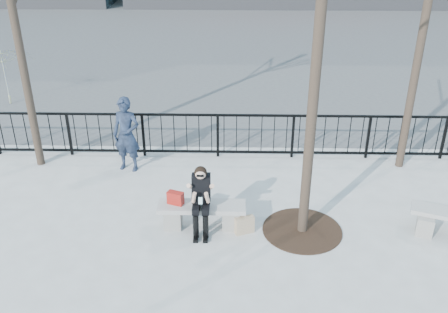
{
  "coord_description": "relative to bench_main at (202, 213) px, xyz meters",
  "views": [
    {
      "loc": [
        0.6,
        -7.92,
        5.51
      ],
      "look_at": [
        0.4,
        0.8,
        1.1
      ],
      "focal_mm": 40.0,
      "sensor_mm": 36.0,
      "label": 1
    }
  ],
  "objects": [
    {
      "name": "vendor_umbrella",
      "position": [
        -6.34,
        6.39,
        0.55
      ],
      "size": [
        1.88,
        1.91,
        1.71
      ],
      "primitive_type": "imported",
      "rotation": [
        0.0,
        0.0,
        0.01
      ],
      "color": "yellow",
      "rests_on": "ground"
    },
    {
      "name": "tree_grate",
      "position": [
        1.9,
        -0.1,
        -0.29
      ],
      "size": [
        1.5,
        1.5,
        0.02
      ],
      "primitive_type": "cylinder",
      "color": "black",
      "rests_on": "ground"
    },
    {
      "name": "shopping_bag",
      "position": [
        0.81,
        -0.19,
        -0.13
      ],
      "size": [
        0.38,
        0.25,
        0.34
      ],
      "primitive_type": "cube",
      "rotation": [
        0.0,
        0.0,
        0.38
      ],
      "color": "#CBAE8F",
      "rests_on": "ground"
    },
    {
      "name": "ground",
      "position": [
        0.0,
        0.0,
        -0.3
      ],
      "size": [
        120.0,
        120.0,
        0.0
      ],
      "primitive_type": "plane",
      "color": "#9E9D99",
      "rests_on": "ground"
    },
    {
      "name": "street_surface",
      "position": [
        0.0,
        15.0,
        -0.3
      ],
      "size": [
        60.0,
        23.0,
        0.01
      ],
      "primitive_type": "cube",
      "color": "#474747",
      "rests_on": "ground"
    },
    {
      "name": "seated_woman",
      "position": [
        0.0,
        -0.16,
        0.37
      ],
      "size": [
        0.5,
        0.64,
        1.34
      ],
      "color": "black",
      "rests_on": "ground"
    },
    {
      "name": "standing_man",
      "position": [
        -1.84,
        2.29,
        0.57
      ],
      "size": [
        0.72,
        0.55,
        1.75
      ],
      "primitive_type": "imported",
      "rotation": [
        0.0,
        0.0,
        -0.23
      ],
      "color": "black",
      "rests_on": "ground"
    },
    {
      "name": "bench_main",
      "position": [
        0.0,
        0.0,
        0.0
      ],
      "size": [
        1.65,
        0.46,
        0.49
      ],
      "color": "slate",
      "rests_on": "ground"
    },
    {
      "name": "railing",
      "position": [
        0.0,
        3.0,
        0.25
      ],
      "size": [
        14.0,
        0.06,
        1.1
      ],
      "color": "black",
      "rests_on": "ground"
    },
    {
      "name": "handbag",
      "position": [
        -0.49,
        0.02,
        0.31
      ],
      "size": [
        0.33,
        0.24,
        0.25
      ],
      "primitive_type": "cube",
      "rotation": [
        0.0,
        0.0,
        -0.36
      ],
      "color": "#A31B14",
      "rests_on": "bench_main"
    }
  ]
}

